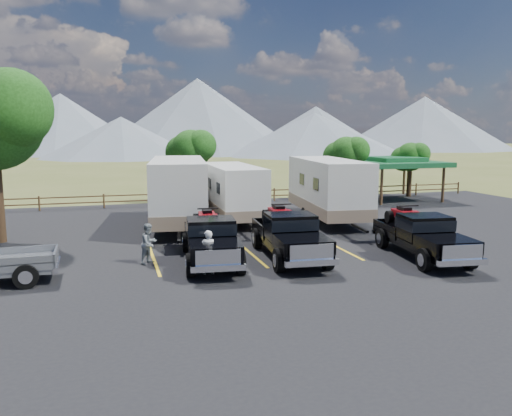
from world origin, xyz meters
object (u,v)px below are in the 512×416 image
object	(u,v)px
pavilion	(395,163)
trailer_left	(178,192)
rig_right	(421,234)
trailer_right	(328,189)
rig_center	(288,233)
trailer_center	(233,192)
person_b	(149,243)
rig_left	(211,238)
person_a	(208,252)

from	to	relation	value
pavilion	trailer_left	distance (m)	18.39
rig_right	trailer_right	size ratio (longest dim) A/B	0.60
rig_right	pavilion	bearing A→B (deg)	68.71
rig_center	trailer_center	bearing A→B (deg)	96.00
pavilion	person_b	world-z (taller)	pavilion
rig_left	person_a	bearing A→B (deg)	-98.04
rig_left	trailer_right	world-z (taller)	trailer_right
pavilion	person_a	world-z (taller)	pavilion
pavilion	person_b	size ratio (longest dim) A/B	3.93
rig_left	trailer_right	bearing A→B (deg)	47.06
rig_right	person_b	world-z (taller)	rig_right
trailer_center	pavilion	bearing A→B (deg)	23.35
pavilion	trailer_right	bearing A→B (deg)	-140.67
pavilion	rig_right	world-z (taller)	pavilion
rig_center	rig_right	world-z (taller)	rig_center
rig_center	trailer_center	xyz separation A→B (m)	(-0.20, 8.72, 0.68)
rig_right	trailer_center	xyz separation A→B (m)	(-5.39, 10.21, 0.72)
rig_left	person_a	world-z (taller)	rig_left
rig_left	person_a	xyz separation A→B (m)	(-0.43, -1.69, -0.15)
trailer_left	trailer_right	size ratio (longest dim) A/B	1.03
pavilion	rig_right	xyz separation A→B (m)	(-8.51, -15.86, -1.80)
rig_center	trailer_center	size ratio (longest dim) A/B	0.68
rig_right	person_a	size ratio (longest dim) A/B	3.80
rig_left	trailer_right	xyz separation A→B (m)	(8.18, 7.06, 0.89)
pavilion	person_a	xyz separation A→B (m)	(-17.30, -15.86, -1.95)
trailer_left	trailer_center	distance (m)	3.38
pavilion	trailer_center	distance (m)	15.04
trailer_center	person_b	world-z (taller)	trailer_center
trailer_left	person_a	size ratio (longest dim) A/B	6.56
rig_left	person_b	distance (m)	2.37
pavilion	trailer_right	world-z (taller)	trailer_right
trailer_center	rig_center	bearing A→B (deg)	-87.52
pavilion	rig_center	xyz separation A→B (m)	(-13.70, -14.37, -1.77)
rig_center	trailer_right	distance (m)	8.86
person_b	trailer_center	bearing A→B (deg)	11.77
rig_left	rig_center	world-z (taller)	rig_center
rig_left	trailer_center	xyz separation A→B (m)	(2.97, 8.52, 0.72)
rig_right	trailer_left	distance (m)	12.59
trailer_left	person_a	distance (m)	9.22
trailer_center	trailer_right	world-z (taller)	trailer_right
rig_right	trailer_right	xyz separation A→B (m)	(-0.18, 8.75, 0.89)
trailer_left	person_b	bearing A→B (deg)	-98.87
trailer_left	trailer_center	xyz separation A→B (m)	(3.21, 1.06, -0.23)
rig_right	person_a	world-z (taller)	rig_right
rig_right	trailer_center	distance (m)	11.56
trailer_left	trailer_center	bearing A→B (deg)	25.95
pavilion	trailer_right	size ratio (longest dim) A/B	0.61
pavilion	rig_left	world-z (taller)	pavilion
rig_left	trailer_center	bearing A→B (deg)	77.04
rig_center	trailer_left	distance (m)	8.43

